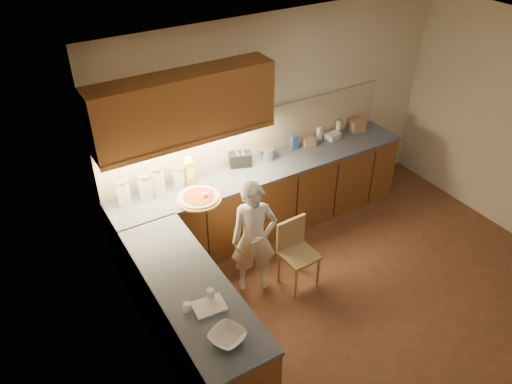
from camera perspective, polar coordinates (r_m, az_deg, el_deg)
room at (r=4.59m, az=16.52°, el=2.60°), size 4.54×4.50×2.62m
l_counter at (r=5.60m, az=-1.33°, el=-4.69°), size 3.77×2.62×0.92m
backsplash at (r=5.94m, az=-0.39°, el=6.55°), size 3.75×0.02×0.58m
upper_cabinets at (r=5.17m, az=-8.22°, el=9.61°), size 1.95×0.36×0.73m
pizza_on_board at (r=5.34m, az=-6.52°, el=-0.66°), size 0.49×0.49×0.20m
child at (r=5.20m, az=-0.22°, el=-5.32°), size 0.57×0.48×1.33m
wooden_chair at (r=5.40m, az=4.58°, el=-6.50°), size 0.38×0.38×0.80m
mixing_bowl at (r=3.94m, az=-3.30°, el=-16.19°), size 0.34×0.34×0.06m
canister_a at (r=5.35m, az=-14.95°, el=0.01°), size 0.15×0.15×0.30m
canister_b at (r=5.41m, az=-12.54°, el=0.73°), size 0.16×0.16×0.28m
canister_c at (r=5.44m, az=-11.28°, el=1.39°), size 0.17×0.17×0.32m
canister_d at (r=5.55m, az=-8.81°, el=1.84°), size 0.15×0.15×0.24m
oil_jug at (r=5.54m, az=-7.61°, el=2.32°), size 0.12×0.10×0.33m
toaster at (r=5.86m, az=-1.80°, el=3.75°), size 0.29×0.22×0.17m
steel_pot at (r=5.99m, az=1.24°, el=4.41°), size 0.18×0.18×0.14m
blue_box at (r=6.22m, az=4.39°, el=5.69°), size 0.09×0.07×0.18m
card_box_a at (r=6.32m, az=6.06°, el=5.71°), size 0.17×0.14×0.11m
white_bottle at (r=6.47m, az=7.26°, el=6.67°), size 0.06×0.06×0.17m
flat_pack at (r=6.53m, az=8.77°, el=6.33°), size 0.21×0.16×0.07m
tall_jar at (r=6.61m, az=9.41°, el=7.36°), size 0.07×0.07×0.22m
card_box_b at (r=6.78m, az=11.48°, el=7.48°), size 0.21×0.17×0.15m
dough_cloth at (r=4.18m, az=-5.36°, el=-12.87°), size 0.28×0.23×0.02m
spice_jar_a at (r=4.15m, az=-7.86°, el=-12.91°), size 0.07×0.07×0.08m
spice_jar_b at (r=4.23m, az=-5.24°, el=-11.47°), size 0.07×0.07×0.08m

